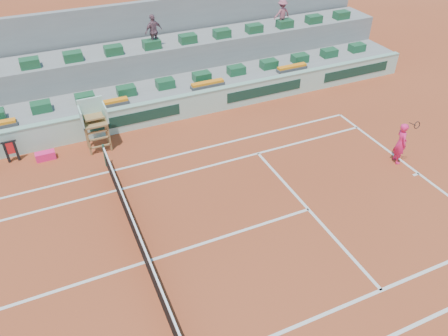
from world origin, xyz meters
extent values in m
plane|color=#91381C|center=(0.00, 0.00, 0.00)|extent=(90.00, 90.00, 0.00)
cube|color=gray|center=(0.00, 10.70, 0.60)|extent=(36.00, 4.00, 1.20)
cube|color=gray|center=(0.00, 12.30, 1.30)|extent=(36.00, 2.40, 2.60)
cube|color=gray|center=(0.00, 13.90, 2.20)|extent=(36.00, 0.40, 4.40)
cube|color=#FF216B|center=(-2.33, 7.54, 0.18)|extent=(0.83, 0.37, 0.37)
imported|color=#7B525F|center=(4.19, 11.76, 3.46)|extent=(1.09, 0.70, 1.72)
imported|color=#A0505F|center=(11.85, 11.84, 3.38)|extent=(1.06, 0.66, 1.57)
cube|color=silver|center=(11.88, 0.00, 0.01)|extent=(0.12, 10.97, 0.01)
cube|color=silver|center=(0.00, 5.49, 0.01)|extent=(23.77, 0.12, 0.01)
cube|color=silver|center=(0.00, 4.12, 0.01)|extent=(23.77, 0.12, 0.01)
cube|color=silver|center=(6.40, 0.00, 0.01)|extent=(0.12, 8.23, 0.01)
cube|color=silver|center=(0.00, 0.00, 0.01)|extent=(12.80, 0.12, 0.01)
cube|color=silver|center=(11.73, 0.00, 0.01)|extent=(0.30, 0.12, 0.01)
cube|color=black|center=(0.00, 0.00, 0.46)|extent=(0.03, 11.87, 0.92)
cube|color=white|center=(0.00, 0.00, 0.95)|extent=(0.06, 11.87, 0.07)
cylinder|color=#1B402F|center=(0.00, 5.94, 0.55)|extent=(0.10, 0.10, 1.10)
cube|color=#AAD6C0|center=(0.00, 8.50, 0.60)|extent=(36.00, 0.30, 1.20)
cube|color=#80AC94|center=(0.00, 8.50, 1.23)|extent=(36.00, 0.34, 0.06)
cube|color=#133528|center=(2.00, 8.34, 0.65)|extent=(4.40, 0.02, 0.56)
cube|color=#133528|center=(9.00, 8.34, 0.65)|extent=(4.40, 0.02, 0.56)
cube|color=#133528|center=(15.00, 8.34, 0.65)|extent=(4.40, 0.02, 0.56)
cube|color=olive|center=(-0.45, 7.05, 0.68)|extent=(0.08, 0.08, 1.35)
cube|color=olive|center=(0.45, 7.05, 0.68)|extent=(0.08, 0.08, 1.35)
cube|color=olive|center=(-0.45, 7.75, 0.68)|extent=(0.08, 0.08, 1.35)
cube|color=olive|center=(0.45, 7.75, 0.68)|extent=(0.08, 0.08, 1.35)
cube|color=olive|center=(0.00, 7.40, 1.39)|extent=(1.10, 0.90, 0.08)
cube|color=#AAD6C0|center=(0.00, 7.78, 1.90)|extent=(1.10, 0.08, 1.00)
cube|color=#AAD6C0|center=(-0.52, 7.40, 1.75)|extent=(0.06, 0.90, 0.80)
cube|color=#AAD6C0|center=(0.52, 7.40, 1.75)|extent=(0.06, 0.90, 0.80)
cube|color=olive|center=(0.00, 7.50, 1.63)|extent=(0.80, 0.60, 0.08)
cube|color=olive|center=(0.00, 7.05, 0.35)|extent=(0.90, 0.08, 0.06)
cube|color=olive|center=(0.00, 7.05, 0.75)|extent=(0.90, 0.08, 0.06)
cube|color=olive|center=(0.00, 7.05, 1.10)|extent=(0.90, 0.08, 0.06)
cube|color=#1B522E|center=(-2.00, 9.80, 1.42)|extent=(0.90, 0.60, 0.44)
cube|color=#1B522E|center=(0.00, 9.80, 1.42)|extent=(0.90, 0.60, 0.44)
cube|color=#1B522E|center=(2.00, 9.80, 1.42)|extent=(0.90, 0.60, 0.44)
cube|color=#1B522E|center=(4.00, 9.80, 1.42)|extent=(0.90, 0.60, 0.44)
cube|color=#1B522E|center=(6.00, 9.80, 1.42)|extent=(0.90, 0.60, 0.44)
cube|color=#1B522E|center=(8.00, 9.80, 1.42)|extent=(0.90, 0.60, 0.44)
cube|color=#1B522E|center=(10.00, 9.80, 1.42)|extent=(0.90, 0.60, 0.44)
cube|color=#1B522E|center=(12.00, 9.80, 1.42)|extent=(0.90, 0.60, 0.44)
cube|color=#1B522E|center=(14.00, 9.80, 1.42)|extent=(0.90, 0.60, 0.44)
cube|color=#1B522E|center=(16.00, 9.80, 1.42)|extent=(0.90, 0.60, 0.44)
cube|color=#1B522E|center=(-2.00, 11.70, 2.82)|extent=(0.90, 0.60, 0.44)
cube|color=#1B522E|center=(0.00, 11.70, 2.82)|extent=(0.90, 0.60, 0.44)
cube|color=#1B522E|center=(2.00, 11.70, 2.82)|extent=(0.90, 0.60, 0.44)
cube|color=#1B522E|center=(4.00, 11.70, 2.82)|extent=(0.90, 0.60, 0.44)
cube|color=#1B522E|center=(6.00, 11.70, 2.82)|extent=(0.90, 0.60, 0.44)
cube|color=#1B522E|center=(8.00, 11.70, 2.82)|extent=(0.90, 0.60, 0.44)
cube|color=#1B522E|center=(10.00, 11.70, 2.82)|extent=(0.90, 0.60, 0.44)
cube|color=#1B522E|center=(12.00, 11.70, 2.82)|extent=(0.90, 0.60, 0.44)
cube|color=#1B522E|center=(14.00, 11.70, 2.82)|extent=(0.90, 0.60, 0.44)
cube|color=#1B522E|center=(16.00, 11.70, 2.82)|extent=(0.90, 0.60, 0.44)
cube|color=#454545|center=(1.00, 9.00, 1.28)|extent=(1.80, 0.36, 0.16)
cube|color=orange|center=(1.00, 9.00, 1.42)|extent=(1.70, 0.32, 0.12)
cube|color=#454545|center=(6.00, 9.00, 1.28)|extent=(1.80, 0.36, 0.16)
cube|color=orange|center=(6.00, 9.00, 1.42)|extent=(1.70, 0.32, 0.12)
cube|color=#454545|center=(11.00, 9.00, 1.28)|extent=(1.80, 0.36, 0.16)
cube|color=orange|center=(11.00, 9.00, 1.42)|extent=(1.70, 0.32, 0.12)
cube|color=black|center=(-3.81, 7.96, 0.50)|extent=(0.10, 0.10, 1.00)
cube|color=black|center=(-3.41, 7.96, 0.50)|extent=(0.10, 0.10, 1.00)
cube|color=black|center=(-3.61, 7.96, 1.00)|extent=(0.62, 0.08, 0.06)
cube|color=red|center=(-3.61, 7.94, 0.70)|extent=(0.46, 0.04, 0.56)
imported|color=#FF216B|center=(11.63, 1.11, 0.95)|extent=(0.65, 0.80, 1.89)
cylinder|color=black|center=(11.63, 0.81, 2.05)|extent=(0.03, 0.35, 0.09)
torus|color=black|center=(11.63, 0.59, 2.12)|extent=(0.31, 0.08, 0.31)
camera|label=1|loc=(-1.61, -9.99, 11.12)|focal=35.00mm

